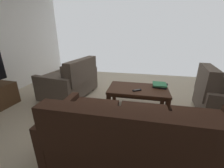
{
  "coord_description": "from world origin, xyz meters",
  "views": [
    {
      "loc": [
        -0.23,
        2.39,
        1.43
      ],
      "look_at": [
        0.21,
        0.27,
        0.63
      ],
      "focal_mm": 22.82,
      "sensor_mm": 36.0,
      "label": 1
    }
  ],
  "objects_px": {
    "tv_remote": "(137,90)",
    "book_stack": "(160,85)",
    "loveseat_near": "(71,81)",
    "sofa_main": "(143,138)",
    "armchair_side": "(222,98)",
    "coffee_table": "(138,92)"
  },
  "relations": [
    {
      "from": "coffee_table",
      "to": "book_stack",
      "type": "height_order",
      "value": "book_stack"
    },
    {
      "from": "coffee_table",
      "to": "armchair_side",
      "type": "relative_size",
      "value": 1.08
    },
    {
      "from": "loveseat_near",
      "to": "tv_remote",
      "type": "xyz_separation_m",
      "value": [
        -1.51,
        0.48,
        0.08
      ]
    },
    {
      "from": "loveseat_near",
      "to": "coffee_table",
      "type": "relative_size",
      "value": 1.22
    },
    {
      "from": "loveseat_near",
      "to": "tv_remote",
      "type": "relative_size",
      "value": 8.35
    },
    {
      "from": "loveseat_near",
      "to": "book_stack",
      "type": "height_order",
      "value": "loveseat_near"
    },
    {
      "from": "sofa_main",
      "to": "armchair_side",
      "type": "bearing_deg",
      "value": -136.16
    },
    {
      "from": "sofa_main",
      "to": "coffee_table",
      "type": "height_order",
      "value": "sofa_main"
    },
    {
      "from": "loveseat_near",
      "to": "book_stack",
      "type": "relative_size",
      "value": 4.0
    },
    {
      "from": "loveseat_near",
      "to": "book_stack",
      "type": "distance_m",
      "value": 1.94
    },
    {
      "from": "coffee_table",
      "to": "tv_remote",
      "type": "relative_size",
      "value": 6.86
    },
    {
      "from": "armchair_side",
      "to": "tv_remote",
      "type": "relative_size",
      "value": 6.33
    },
    {
      "from": "book_stack",
      "to": "sofa_main",
      "type": "bearing_deg",
      "value": 77.51
    },
    {
      "from": "sofa_main",
      "to": "loveseat_near",
      "type": "relative_size",
      "value": 1.56
    },
    {
      "from": "armchair_side",
      "to": "sofa_main",
      "type": "bearing_deg",
      "value": 43.84
    },
    {
      "from": "tv_remote",
      "to": "book_stack",
      "type": "bearing_deg",
      "value": -143.54
    },
    {
      "from": "tv_remote",
      "to": "armchair_side",
      "type": "bearing_deg",
      "value": -173.13
    },
    {
      "from": "armchair_side",
      "to": "loveseat_near",
      "type": "bearing_deg",
      "value": -5.97
    },
    {
      "from": "coffee_table",
      "to": "loveseat_near",
      "type": "bearing_deg",
      "value": -13.01
    },
    {
      "from": "sofa_main",
      "to": "coffee_table",
      "type": "relative_size",
      "value": 1.9
    },
    {
      "from": "sofa_main",
      "to": "tv_remote",
      "type": "relative_size",
      "value": 13.02
    },
    {
      "from": "loveseat_near",
      "to": "armchair_side",
      "type": "distance_m",
      "value": 2.96
    }
  ]
}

